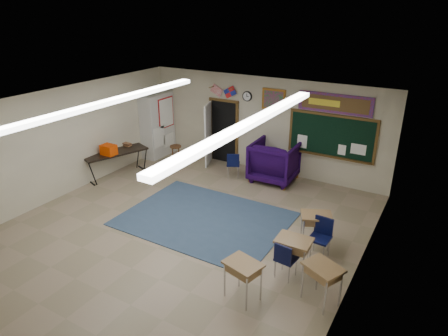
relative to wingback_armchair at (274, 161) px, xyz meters
The scene contains 24 objects.
floor 4.03m from the wingback_armchair, 100.28° to the right, with size 9.00×9.00×0.00m, color gray.
back_wall 1.28m from the wingback_armchair, 140.67° to the left, with size 8.00×0.04×3.00m, color beige.
left_wall 6.19m from the wingback_armchair, 140.25° to the right, with size 0.04×9.00×3.00m, color beige.
right_wall 5.19m from the wingback_armchair, 49.98° to the right, with size 0.04×9.00×3.00m, color beige.
ceiling 4.64m from the wingback_armchair, 100.28° to the right, with size 8.00×9.00×0.04m, color silver.
area_rug 3.22m from the wingback_armchair, 99.30° to the right, with size 4.00×3.00×0.02m, color #324560.
fluorescent_strips 4.61m from the wingback_armchair, 100.28° to the right, with size 3.86×6.00×0.10m, color white, non-canonical shape.
doorway 2.30m from the wingback_armchair, 168.92° to the left, with size 1.10×0.89×2.16m.
chalkboard 1.80m from the wingback_armchair, 20.06° to the left, with size 2.55×0.14×1.30m.
bulletin_board 2.43m from the wingback_armchair, 20.21° to the left, with size 2.10×0.05×0.55m.
framed_art_print 1.86m from the wingback_armchair, 123.34° to the left, with size 0.75×0.05×0.65m.
wall_clock 2.22m from the wingback_armchair, 156.49° to the left, with size 0.32×0.05×0.32m.
wall_flags 2.87m from the wingback_armchair, 166.10° to the left, with size 1.16×0.06×0.70m, color red, non-canonical shape.
storage_cabinet 4.45m from the wingback_armchair, behind, with size 0.59×1.25×2.20m.
wingback_armchair is the anchor object (origin of this frame).
student_chair_reading 1.28m from the wingback_armchair, 159.10° to the right, with size 0.41×0.41×0.83m, color black, non-canonical shape.
student_chair_desk_a 4.72m from the wingback_armchair, 63.33° to the right, with size 0.40×0.40×0.81m, color black, non-canonical shape.
student_chair_desk_b 4.09m from the wingback_armchair, 52.74° to the right, with size 0.44×0.44×0.89m, color black, non-canonical shape.
student_desk_front_left 4.64m from the wingback_armchair, 61.69° to the right, with size 0.69×0.53×0.82m.
student_desk_front_right 3.65m from the wingback_armchair, 51.88° to the right, with size 0.81×0.73×0.79m.
student_desk_back_left 5.47m from the wingback_armchair, 72.15° to the right, with size 0.75×0.63×0.78m.
student_desk_back_right 5.44m from the wingback_armchair, 57.31° to the right, with size 0.80×0.72×0.78m.
folding_table 4.90m from the wingback_armchair, 152.89° to the right, with size 1.30×2.06×1.11m.
wooden_stool 3.38m from the wingback_armchair, behind, with size 0.38×0.38×0.67m.
Camera 1 is at (5.08, -6.54, 5.06)m, focal length 32.00 mm.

